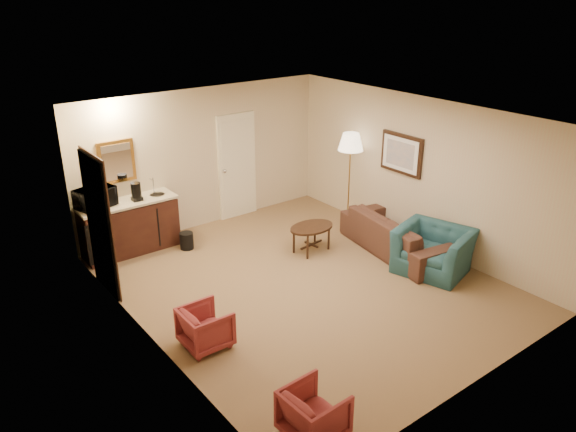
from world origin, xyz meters
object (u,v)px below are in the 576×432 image
at_px(coffee_table, 311,239).
at_px(teal_armchair, 434,243).
at_px(coffee_maker, 136,192).
at_px(rose_chair_near, 205,326).
at_px(sofa, 397,229).
at_px(rose_chair_far, 314,411).
at_px(floor_lamp, 349,178).
at_px(wetbar_cabinet, 130,226).
at_px(waste_bin, 187,241).
at_px(microwave, 95,196).

bearing_deg(coffee_table, teal_armchair, -57.74).
xyz_separation_m(coffee_table, coffee_maker, (-2.30, 1.83, 0.84)).
distance_m(teal_armchair, rose_chair_near, 3.93).
xyz_separation_m(teal_armchair, coffee_maker, (-3.39, 3.56, 0.59)).
bearing_deg(sofa, coffee_table, 60.94).
relative_size(rose_chair_near, rose_chair_far, 1.00).
xyz_separation_m(teal_armchair, floor_lamp, (0.30, 2.30, 0.40)).
xyz_separation_m(wetbar_cabinet, floor_lamp, (3.85, -1.32, 0.42)).
relative_size(wetbar_cabinet, waste_bin, 5.53).
height_order(teal_armchair, floor_lamp, floor_lamp).
distance_m(waste_bin, coffee_maker, 1.21).
bearing_deg(rose_chair_near, coffee_table, -64.44).
height_order(sofa, floor_lamp, floor_lamp).
bearing_deg(sofa, floor_lamp, -0.22).
xyz_separation_m(rose_chair_far, floor_lamp, (4.10, 3.88, 0.59)).
relative_size(sofa, coffee_maker, 7.14).
xyz_separation_m(sofa, coffee_table, (-1.14, 0.90, -0.20)).
bearing_deg(sofa, microwave, 64.64).
height_order(sofa, rose_chair_far, sofa).
height_order(sofa, coffee_maker, coffee_maker).
bearing_deg(microwave, wetbar_cabinet, -21.55).
xyz_separation_m(coffee_table, microwave, (-2.96, 1.94, 0.89)).
relative_size(rose_chair_far, floor_lamp, 0.34).
height_order(teal_armchair, coffee_maker, coffee_maker).
height_order(floor_lamp, microwave, floor_lamp).
height_order(floor_lamp, coffee_maker, floor_lamp).
relative_size(wetbar_cabinet, sofa, 0.74).
height_order(rose_chair_near, microwave, microwave).
relative_size(rose_chair_near, waste_bin, 1.99).
xyz_separation_m(teal_armchair, rose_chair_far, (-3.80, -1.58, -0.19)).
bearing_deg(rose_chair_far, microwave, 0.67).
bearing_deg(microwave, coffee_table, -49.67).
xyz_separation_m(sofa, waste_bin, (-2.80, 2.30, -0.28)).
xyz_separation_m(rose_chair_near, microwave, (-0.15, 3.23, 0.83)).
xyz_separation_m(wetbar_cabinet, sofa, (3.60, -2.80, -0.03)).
bearing_deg(microwave, waste_bin, -39.07).
bearing_deg(waste_bin, wetbar_cabinet, 148.13).
distance_m(wetbar_cabinet, waste_bin, 0.99).
height_order(wetbar_cabinet, sofa, wetbar_cabinet).
distance_m(wetbar_cabinet, sofa, 4.56).
relative_size(wetbar_cabinet, rose_chair_far, 2.77).
bearing_deg(teal_armchair, microwave, -148.20).
distance_m(wetbar_cabinet, floor_lamp, 4.09).
height_order(wetbar_cabinet, waste_bin, wetbar_cabinet).
bearing_deg(coffee_table, floor_lamp, 22.45).
relative_size(teal_armchair, floor_lamp, 0.63).
distance_m(coffee_table, coffee_maker, 3.06).
bearing_deg(teal_armchair, wetbar_cabinet, -151.62).
height_order(wetbar_cabinet, coffee_maker, coffee_maker).
height_order(teal_armchair, rose_chair_near, teal_armchair).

